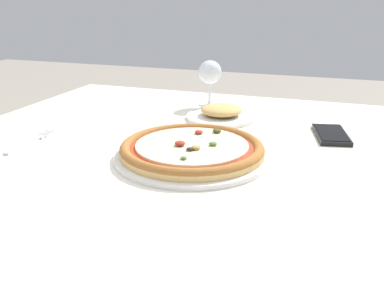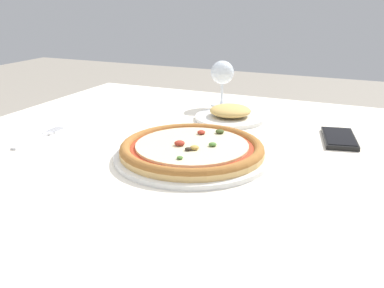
{
  "view_description": "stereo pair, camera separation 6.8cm",
  "coord_description": "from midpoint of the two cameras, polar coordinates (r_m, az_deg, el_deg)",
  "views": [
    {
      "loc": [
        0.29,
        -0.82,
        1.03
      ],
      "look_at": [
        0.02,
        -0.04,
        0.75
      ],
      "focal_mm": 40.0,
      "sensor_mm": 36.0,
      "label": 1
    },
    {
      "loc": [
        0.35,
        -0.8,
        1.03
      ],
      "look_at": [
        0.02,
        -0.04,
        0.75
      ],
      "focal_mm": 40.0,
      "sensor_mm": 36.0,
      "label": 2
    }
  ],
  "objects": [
    {
      "name": "pizza_plate",
      "position": [
        0.87,
        2.22,
        -0.83
      ],
      "size": [
        0.32,
        0.32,
        0.04
      ],
      "color": "white",
      "rests_on": "dining_table"
    },
    {
      "name": "cell_phone",
      "position": [
        1.05,
        20.79,
        0.71
      ],
      "size": [
        0.1,
        0.16,
        0.01
      ],
      "color": "black",
      "rests_on": "dining_table"
    },
    {
      "name": "side_plate",
      "position": [
        1.15,
        6.97,
        3.92
      ],
      "size": [
        0.19,
        0.19,
        0.04
      ],
      "color": "white",
      "rests_on": "dining_table"
    },
    {
      "name": "fork",
      "position": [
        1.05,
        -17.83,
        0.89
      ],
      "size": [
        0.03,
        0.17,
        0.0
      ],
      "color": "silver",
      "rests_on": "dining_table"
    },
    {
      "name": "dining_table",
      "position": [
        0.96,
        2.02,
        -5.41
      ],
      "size": [
        1.17,
        1.1,
        0.72
      ],
      "color": "brown",
      "rests_on": "ground_plane"
    },
    {
      "name": "wine_glass_far_left",
      "position": [
        1.28,
        5.58,
        9.25
      ],
      "size": [
        0.07,
        0.07,
        0.13
      ],
      "color": "silver",
      "rests_on": "dining_table"
    }
  ]
}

